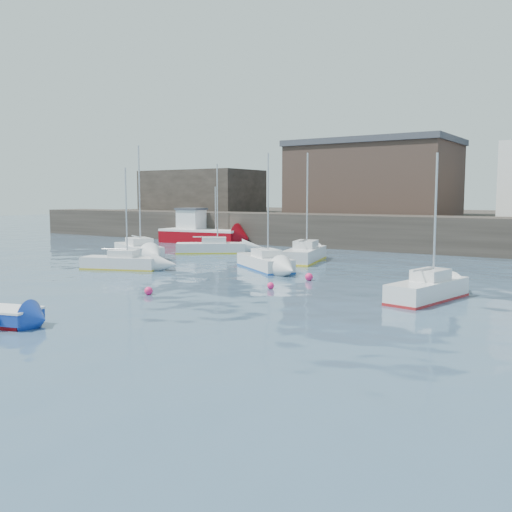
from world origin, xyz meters
The scene contains 15 objects.
water centered at (0.00, 0.00, 0.00)m, with size 220.00×220.00×0.00m, color #2D4760.
quay_wall centered at (0.00, 35.00, 1.50)m, with size 90.00×5.00×3.00m, color #28231E.
land_strip centered at (0.00, 53.00, 1.40)m, with size 90.00×32.00×2.80m, color #28231E.
warehouse centered at (-6.00, 43.00, 6.62)m, with size 16.40×10.40×7.60m.
bldg_west centered at (-28.00, 42.00, 5.30)m, with size 14.00×8.00×5.00m.
fishing_boat centered at (-19.74, 31.47, 1.09)m, with size 8.80×4.13×5.62m.
sailboat_a centered at (-10.61, 12.25, 0.46)m, with size 5.22×3.26×6.48m.
sailboat_b centered at (-2.87, 17.35, 0.48)m, with size 5.72×4.84×7.37m.
sailboat_c centered at (9.18, 12.23, 0.51)m, with size 2.54×5.24×6.62m.
sailboat_e centered at (-14.94, 18.12, 0.55)m, with size 6.77×5.01×8.45m.
sailboat_f centered at (-2.83, 22.62, 0.55)m, with size 3.38×6.27×7.78m.
sailboat_h centered at (-12.25, 23.77, 0.48)m, with size 5.64×4.84×7.31m.
buoy_near centered at (-2.38, 6.30, 0.00)m, with size 0.40×0.40×0.40m, color #FF2167.
buoy_mid centered at (1.56, 11.00, 0.00)m, with size 0.36×0.36×0.36m, color #FF2167.
buoy_far centered at (1.80, 14.64, 0.00)m, with size 0.44×0.44×0.44m, color #FF2167.
Camera 1 is at (16.75, -13.25, 4.69)m, focal length 40.00 mm.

